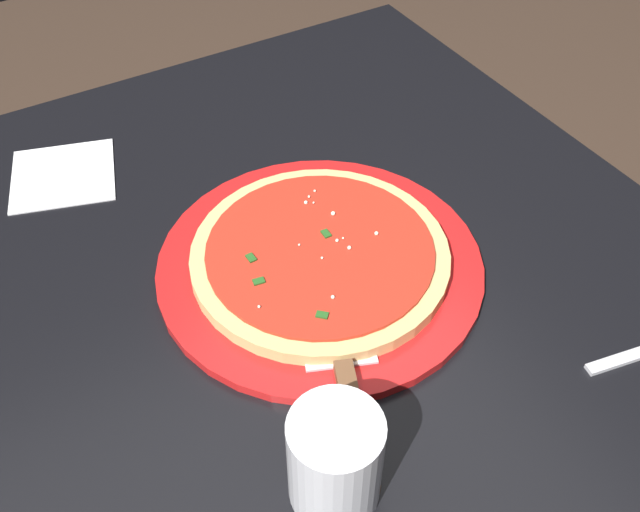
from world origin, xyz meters
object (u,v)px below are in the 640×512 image
serving_plate (320,265)px  pizza (320,255)px  pizza_server (347,387)px  cup_tall_drink (335,460)px  napkin_folded_right (63,175)px

serving_plate → pizza: pizza is taller
serving_plate → pizza_server: 0.17m
pizza → cup_tall_drink: size_ratio=2.80×
pizza → cup_tall_drink: bearing=62.4°
pizza → serving_plate: bearing=-174.5°
cup_tall_drink → napkin_folded_right: 0.54m
pizza → cup_tall_drink: cup_tall_drink is taller
serving_plate → napkin_folded_right: (0.20, -0.30, -0.00)m
pizza → pizza_server: bearing=68.3°
pizza_server → napkin_folded_right: 0.48m
pizza → cup_tall_drink: (0.12, 0.23, 0.03)m
serving_plate → cup_tall_drink: bearing=62.3°
pizza → pizza_server: pizza is taller
pizza → pizza_server: 0.17m
cup_tall_drink → serving_plate: bearing=-117.7°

